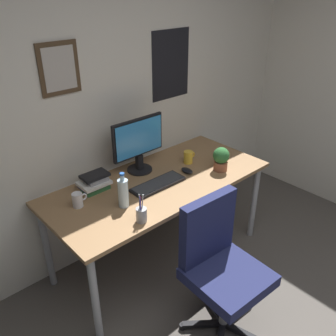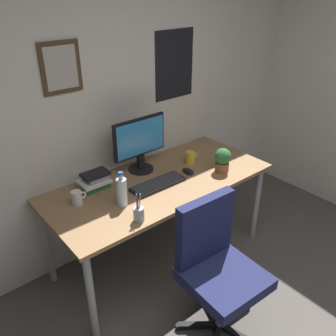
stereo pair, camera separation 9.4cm
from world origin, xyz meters
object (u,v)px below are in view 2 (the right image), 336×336
(keyboard, at_px, (158,184))
(coffee_mug_far, at_px, (77,198))
(monitor, at_px, (140,142))
(pen_cup, at_px, (139,213))
(water_bottle, at_px, (122,191))
(book_stack_left, at_px, (95,181))
(potted_plant, at_px, (222,159))
(coffee_mug_near, at_px, (190,157))
(office_chair, at_px, (216,264))
(computer_mouse, at_px, (188,171))

(keyboard, distance_m, coffee_mug_far, 0.60)
(monitor, relative_size, pen_cup, 2.30)
(water_bottle, xyz_separation_m, book_stack_left, (-0.03, 0.31, -0.05))
(coffee_mug_far, relative_size, potted_plant, 0.56)
(water_bottle, relative_size, potted_plant, 1.29)
(book_stack_left, bearing_deg, coffee_mug_near, -10.76)
(keyboard, height_order, coffee_mug_far, coffee_mug_far)
(potted_plant, bearing_deg, pen_cup, -172.72)
(office_chair, bearing_deg, book_stack_left, 106.91)
(coffee_mug_far, xyz_separation_m, pen_cup, (0.21, -0.42, 0.00))
(water_bottle, bearing_deg, coffee_mug_near, 11.70)
(office_chair, height_order, monitor, monitor)
(keyboard, bearing_deg, monitor, 80.50)
(office_chair, bearing_deg, monitor, 82.30)
(computer_mouse, xyz_separation_m, coffee_mug_near, (0.13, 0.12, 0.03))
(computer_mouse, height_order, coffee_mug_far, coffee_mug_far)
(monitor, xyz_separation_m, water_bottle, (-0.39, -0.33, -0.13))
(computer_mouse, height_order, pen_cup, pen_cup)
(office_chair, relative_size, pen_cup, 4.75)
(water_bottle, relative_size, coffee_mug_far, 2.33)
(pen_cup, bearing_deg, coffee_mug_near, 25.36)
(keyboard, bearing_deg, potted_plant, -15.73)
(office_chair, height_order, book_stack_left, office_chair)
(book_stack_left, bearing_deg, potted_plant, -24.67)
(monitor, distance_m, pen_cup, 0.71)
(keyboard, distance_m, water_bottle, 0.36)
(office_chair, bearing_deg, potted_plant, 41.43)
(water_bottle, xyz_separation_m, pen_cup, (-0.02, -0.22, -0.05))
(monitor, distance_m, keyboard, 0.37)
(monitor, xyz_separation_m, pen_cup, (-0.41, -0.54, -0.19))
(monitor, height_order, computer_mouse, monitor)
(coffee_mug_near, bearing_deg, computer_mouse, -138.10)
(coffee_mug_far, height_order, book_stack_left, book_stack_left)
(keyboard, relative_size, coffee_mug_near, 3.83)
(keyboard, relative_size, coffee_mug_far, 3.97)
(potted_plant, relative_size, pen_cup, 0.98)
(monitor, bearing_deg, pen_cup, -126.98)
(office_chair, distance_m, pen_cup, 0.58)
(computer_mouse, relative_size, pen_cup, 0.55)
(potted_plant, relative_size, book_stack_left, 0.87)
(water_bottle, height_order, coffee_mug_far, water_bottle)
(computer_mouse, bearing_deg, coffee_mug_near, 41.90)
(office_chair, xyz_separation_m, book_stack_left, (-0.29, 0.96, 0.28))
(coffee_mug_near, distance_m, potted_plant, 0.28)
(computer_mouse, distance_m, book_stack_left, 0.73)
(office_chair, relative_size, potted_plant, 4.87)
(office_chair, relative_size, keyboard, 2.21)
(computer_mouse, distance_m, coffee_mug_far, 0.89)
(office_chair, bearing_deg, keyboard, 83.04)
(water_bottle, distance_m, coffee_mug_far, 0.31)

